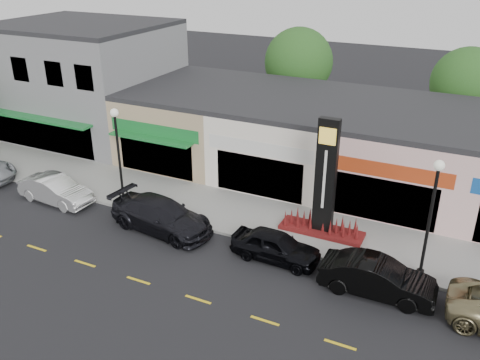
{
  "coord_description": "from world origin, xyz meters",
  "views": [
    {
      "loc": [
        8.94,
        -17.49,
        13.26
      ],
      "look_at": [
        -1.47,
        4.0,
        2.24
      ],
      "focal_mm": 38.0,
      "sensor_mm": 36.0,
      "label": 1
    }
  ],
  "objects_px": {
    "car_dark_sedan": "(161,215)",
    "pylon_sign": "(324,195)",
    "car_black_sedan": "(276,246)",
    "car_black_conv": "(378,278)",
    "car_white_van": "(56,190)",
    "lamp_east_near": "(432,208)",
    "lamp_west_near": "(118,147)"
  },
  "relations": [
    {
      "from": "car_dark_sedan",
      "to": "pylon_sign",
      "type": "bearing_deg",
      "value": -61.19
    },
    {
      "from": "car_black_sedan",
      "to": "car_black_conv",
      "type": "distance_m",
      "value": 4.8
    },
    {
      "from": "car_white_van",
      "to": "lamp_east_near",
      "type": "bearing_deg",
      "value": -82.87
    },
    {
      "from": "lamp_west_near",
      "to": "car_dark_sedan",
      "type": "distance_m",
      "value": 4.57
    },
    {
      "from": "lamp_west_near",
      "to": "car_white_van",
      "type": "bearing_deg",
      "value": -159.98
    },
    {
      "from": "lamp_west_near",
      "to": "car_dark_sedan",
      "type": "bearing_deg",
      "value": -21.37
    },
    {
      "from": "pylon_sign",
      "to": "car_white_van",
      "type": "bearing_deg",
      "value": -168.31
    },
    {
      "from": "pylon_sign",
      "to": "car_black_sedan",
      "type": "xyz_separation_m",
      "value": [
        -1.26,
        -3.04,
        -1.56
      ]
    },
    {
      "from": "lamp_east_near",
      "to": "car_white_van",
      "type": "bearing_deg",
      "value": -176.11
    },
    {
      "from": "lamp_east_near",
      "to": "car_dark_sedan",
      "type": "distance_m",
      "value": 12.88
    },
    {
      "from": "car_white_van",
      "to": "pylon_sign",
      "type": "bearing_deg",
      "value": -75.08
    },
    {
      "from": "lamp_west_near",
      "to": "car_black_conv",
      "type": "bearing_deg",
      "value": -7.4
    },
    {
      "from": "lamp_east_near",
      "to": "car_dark_sedan",
      "type": "relative_size",
      "value": 0.97
    },
    {
      "from": "car_white_van",
      "to": "car_black_conv",
      "type": "bearing_deg",
      "value": -88.48
    },
    {
      "from": "lamp_west_near",
      "to": "car_white_van",
      "type": "xyz_separation_m",
      "value": [
        -3.68,
        -1.34,
        -2.72
      ]
    },
    {
      "from": "car_black_sedan",
      "to": "car_black_conv",
      "type": "bearing_deg",
      "value": -95.19
    },
    {
      "from": "pylon_sign",
      "to": "car_black_conv",
      "type": "xyz_separation_m",
      "value": [
        3.51,
        -3.58,
        -1.49
      ]
    },
    {
      "from": "lamp_west_near",
      "to": "car_black_conv",
      "type": "distance_m",
      "value": 14.87
    },
    {
      "from": "car_white_van",
      "to": "car_dark_sedan",
      "type": "xyz_separation_m",
      "value": [
        7.15,
        -0.02,
        0.07
      ]
    },
    {
      "from": "car_dark_sedan",
      "to": "lamp_east_near",
      "type": "bearing_deg",
      "value": -77.08
    },
    {
      "from": "pylon_sign",
      "to": "lamp_east_near",
      "type": "bearing_deg",
      "value": -18.75
    },
    {
      "from": "pylon_sign",
      "to": "car_dark_sedan",
      "type": "xyz_separation_m",
      "value": [
        -7.53,
        -3.05,
        -1.45
      ]
    },
    {
      "from": "car_white_van",
      "to": "car_black_sedan",
      "type": "relative_size",
      "value": 1.09
    },
    {
      "from": "lamp_west_near",
      "to": "lamp_east_near",
      "type": "height_order",
      "value": "same"
    },
    {
      "from": "lamp_east_near",
      "to": "car_black_conv",
      "type": "height_order",
      "value": "lamp_east_near"
    },
    {
      "from": "car_white_van",
      "to": "car_black_conv",
      "type": "relative_size",
      "value": 0.96
    },
    {
      "from": "lamp_west_near",
      "to": "car_black_conv",
      "type": "relative_size",
      "value": 1.15
    },
    {
      "from": "car_dark_sedan",
      "to": "car_black_conv",
      "type": "xyz_separation_m",
      "value": [
        11.04,
        -0.53,
        -0.04
      ]
    },
    {
      "from": "car_black_sedan",
      "to": "car_black_conv",
      "type": "relative_size",
      "value": 0.88
    },
    {
      "from": "car_dark_sedan",
      "to": "car_black_conv",
      "type": "distance_m",
      "value": 11.05
    },
    {
      "from": "pylon_sign",
      "to": "car_dark_sedan",
      "type": "bearing_deg",
      "value": -157.92
    },
    {
      "from": "lamp_east_near",
      "to": "car_white_van",
      "type": "distance_m",
      "value": 19.91
    }
  ]
}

